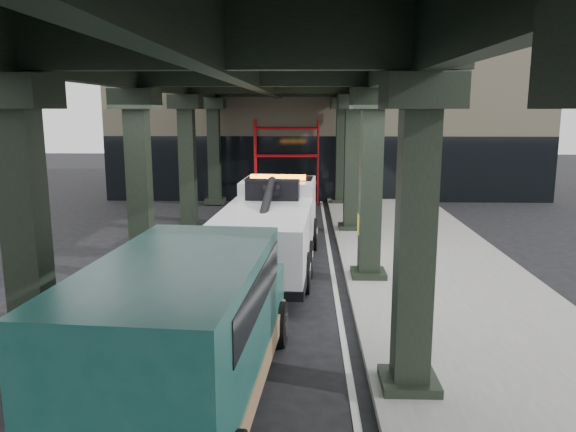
# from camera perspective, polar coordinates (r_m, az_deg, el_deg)

# --- Properties ---
(ground) EXTENTS (90.00, 90.00, 0.00)m
(ground) POSITION_cam_1_polar(r_m,az_deg,el_deg) (13.19, -2.36, -9.13)
(ground) COLOR black
(ground) RESTS_ON ground
(sidewalk) EXTENTS (5.00, 40.00, 0.15)m
(sidewalk) POSITION_cam_1_polar(r_m,az_deg,el_deg) (15.45, 15.20, -6.21)
(sidewalk) COLOR gray
(sidewalk) RESTS_ON ground
(lane_stripe) EXTENTS (0.12, 38.00, 0.01)m
(lane_stripe) POSITION_cam_1_polar(r_m,az_deg,el_deg) (15.07, 4.70, -6.56)
(lane_stripe) COLOR silver
(lane_stripe) RESTS_ON ground
(viaduct) EXTENTS (7.40, 32.00, 6.40)m
(viaduct) POSITION_cam_1_polar(r_m,az_deg,el_deg) (14.46, -3.57, 14.62)
(viaduct) COLOR black
(viaduct) RESTS_ON ground
(building) EXTENTS (22.00, 10.00, 8.00)m
(building) POSITION_cam_1_polar(r_m,az_deg,el_deg) (32.38, 3.80, 9.92)
(building) COLOR #C6B793
(building) RESTS_ON ground
(scaffolding) EXTENTS (3.08, 0.88, 4.00)m
(scaffolding) POSITION_cam_1_polar(r_m,az_deg,el_deg) (27.13, -0.13, 5.77)
(scaffolding) COLOR red
(scaffolding) RESTS_ON ground
(tow_truck) EXTENTS (2.73, 8.13, 2.63)m
(tow_truck) POSITION_cam_1_polar(r_m,az_deg,el_deg) (15.90, -1.68, -0.86)
(tow_truck) COLOR black
(tow_truck) RESTS_ON ground
(towed_van) EXTENTS (2.81, 6.19, 2.45)m
(towed_van) POSITION_cam_1_polar(r_m,az_deg,el_deg) (8.55, -10.31, -11.23)
(towed_van) COLOR #12433E
(towed_van) RESTS_ON ground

